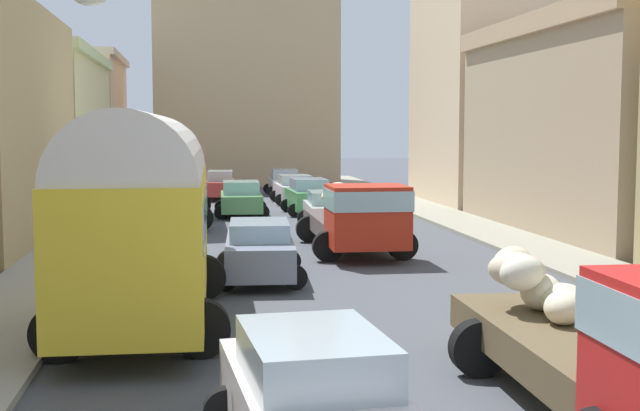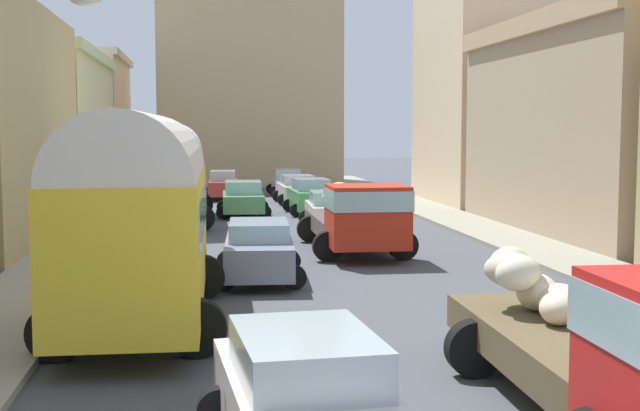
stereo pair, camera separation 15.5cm
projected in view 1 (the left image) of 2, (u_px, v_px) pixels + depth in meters
The scene contains 20 objects.
ground_plane at pixel (292, 235), 30.90m from camera, with size 154.00×154.00×0.00m, color #494C53.
sidewalk_left at pixel (89, 236), 29.85m from camera, with size 2.50×70.00×0.14m, color #A39F96.
sidewalk_right at pixel (482, 229), 31.94m from camera, with size 2.50×70.00×0.14m, color gray.
building_left_3 at pixel (50, 128), 42.84m from camera, with size 5.05×14.78×7.77m.
building_left_4 at pixel (81, 120), 56.52m from camera, with size 5.62×12.18×8.78m.
building_right_2 at pixel (580, 125), 31.17m from camera, with size 4.72×14.11×7.99m.
building_right_3 at pixel (481, 91), 43.29m from camera, with size 5.25×9.21×11.63m.
distant_church at pixel (246, 73), 57.94m from camera, with size 12.32×6.73×20.76m.
parked_bus_0 at pixel (141, 209), 16.50m from camera, with size 3.43×8.08×4.21m.
parked_bus_1 at pixel (170, 168), 34.50m from camera, with size 3.37×9.27×4.11m.
cargo_truck_0 at pixel (628, 345), 10.46m from camera, with size 3.01×7.19×2.36m.
cargo_truck_1 at pixel (357, 216), 26.07m from camera, with size 3.17×7.20×2.25m.
car_0 at pixel (327, 210), 32.79m from camera, with size 2.29×4.00×1.45m.
car_1 at pixel (309, 196), 38.20m from camera, with size 2.38×3.95×1.62m.
car_2 at pixel (295, 189), 43.63m from camera, with size 2.42×3.99×1.48m.
car_3 at pixel (284, 182), 49.04m from camera, with size 2.25×3.75×1.53m.
car_4 at pixel (314, 400), 9.65m from camera, with size 2.52×4.36×1.59m.
car_5 at pixel (259, 250), 21.55m from camera, with size 2.44×4.26×1.53m.
car_6 at pixel (241, 199), 37.40m from camera, with size 2.45×4.10×1.55m.
car_7 at pixel (220, 185), 46.20m from camera, with size 2.24×4.16×1.57m.
Camera 1 is at (-3.43, -3.50, 3.90)m, focal length 47.31 mm.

